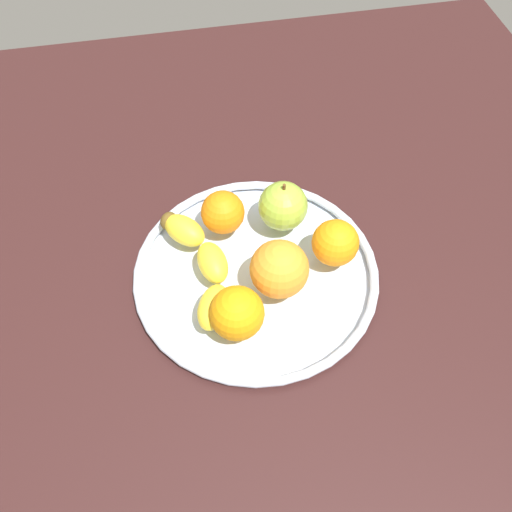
{
  "coord_description": "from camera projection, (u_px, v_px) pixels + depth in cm",
  "views": [
    {
      "loc": [
        -41.2,
        8.03,
        62.66
      ],
      "look_at": [
        0.0,
        0.0,
        4.8
      ],
      "focal_mm": 38.75,
      "sensor_mm": 36.0,
      "label": 1
    }
  ],
  "objects": [
    {
      "name": "ground_plane",
      "position": [
        256.0,
        285.0,
        0.77
      ],
      "size": [
        121.83,
        121.83,
        4.0
      ],
      "primitive_type": "cube",
      "color": "black"
    },
    {
      "name": "fruit_bowl",
      "position": [
        256.0,
        273.0,
        0.75
      ],
      "size": [
        33.04,
        33.04,
        1.8
      ],
      "color": "silver",
      "rests_on": "ground_plane"
    },
    {
      "name": "banana",
      "position": [
        201.0,
        263.0,
        0.72
      ],
      "size": [
        20.28,
        9.0,
        3.78
      ],
      "rotation": [
        0.0,
        0.0,
        0.16
      ],
      "color": "yellow",
      "rests_on": "fruit_bowl"
    },
    {
      "name": "apple",
      "position": [
        283.0,
        206.0,
        0.76
      ],
      "size": [
        6.89,
        6.89,
        7.69
      ],
      "color": "#92B437",
      "rests_on": "fruit_bowl"
    },
    {
      "name": "orange_front_left",
      "position": [
        223.0,
        212.0,
        0.76
      ],
      "size": [
        6.08,
        6.08,
        6.08
      ],
      "primitive_type": "sphere",
      "color": "orange",
      "rests_on": "fruit_bowl"
    },
    {
      "name": "orange_back_left",
      "position": [
        279.0,
        269.0,
        0.69
      ],
      "size": [
        7.58,
        7.58,
        7.58
      ],
      "primitive_type": "sphere",
      "color": "orange",
      "rests_on": "fruit_bowl"
    },
    {
      "name": "orange_center",
      "position": [
        237.0,
        313.0,
        0.66
      ],
      "size": [
        6.75,
        6.75,
        6.75
      ],
      "primitive_type": "sphere",
      "color": "orange",
      "rests_on": "fruit_bowl"
    },
    {
      "name": "orange_back_right",
      "position": [
        336.0,
        244.0,
        0.72
      ],
      "size": [
        6.3,
        6.3,
        6.3
      ],
      "primitive_type": "sphere",
      "color": "orange",
      "rests_on": "fruit_bowl"
    }
  ]
}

